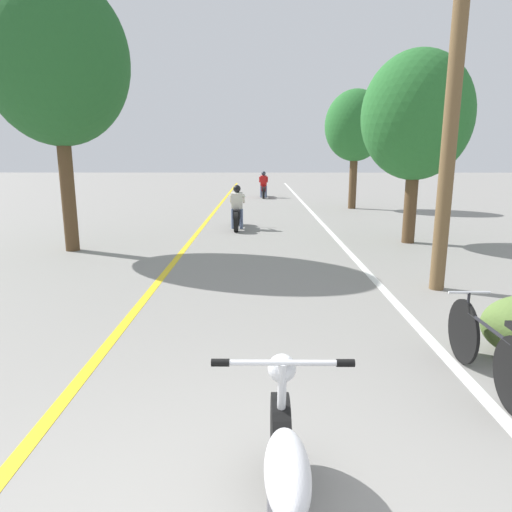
# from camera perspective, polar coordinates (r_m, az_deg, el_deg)

# --- Properties ---
(lane_stripe_center) EXTENTS (0.14, 48.00, 0.01)m
(lane_stripe_center) POSITION_cam_1_polar(r_m,az_deg,el_deg) (14.31, -6.94, 3.41)
(lane_stripe_center) COLOR yellow
(lane_stripe_center) RESTS_ON ground
(lane_stripe_edge) EXTENTS (0.14, 48.00, 0.01)m
(lane_stripe_edge) POSITION_cam_1_polar(r_m,az_deg,el_deg) (14.36, 8.89, 3.38)
(lane_stripe_edge) COLOR white
(lane_stripe_edge) RESTS_ON ground
(utility_pole) EXTENTS (1.10, 0.24, 7.22)m
(utility_pole) POSITION_cam_1_polar(r_m,az_deg,el_deg) (8.24, 23.80, 21.77)
(utility_pole) COLOR brown
(utility_pole) RESTS_ON ground
(roadside_tree_right_near) EXTENTS (2.74, 2.46, 4.76)m
(roadside_tree_right_near) POSITION_cam_1_polar(r_m,az_deg,el_deg) (12.44, 19.46, 16.09)
(roadside_tree_right_near) COLOR #513A23
(roadside_tree_right_near) RESTS_ON ground
(roadside_tree_right_far) EXTENTS (2.53, 2.28, 4.91)m
(roadside_tree_right_far) POSITION_cam_1_polar(r_m,az_deg,el_deg) (20.08, 12.32, 15.56)
(roadside_tree_right_far) COLOR #513A23
(roadside_tree_right_far) RESTS_ON ground
(roadside_tree_left) EXTENTS (3.20, 2.88, 6.11)m
(roadside_tree_left) POSITION_cam_1_polar(r_m,az_deg,el_deg) (11.78, -23.68, 21.33)
(roadside_tree_left) COLOR #513A23
(roadside_tree_left) RESTS_ON ground
(motorcycle_foreground) EXTENTS (0.87, 2.09, 1.02)m
(motorcycle_foreground) POSITION_cam_1_polar(r_m,az_deg,el_deg) (2.73, 3.81, -28.51)
(motorcycle_foreground) COLOR black
(motorcycle_foreground) RESTS_ON ground
(motorcycle_rider_lead) EXTENTS (0.50, 1.96, 1.35)m
(motorcycle_rider_lead) POSITION_cam_1_polar(r_m,az_deg,el_deg) (14.23, -2.38, 5.52)
(motorcycle_rider_lead) COLOR black
(motorcycle_rider_lead) RESTS_ON ground
(motorcycle_rider_far) EXTENTS (0.50, 2.04, 1.40)m
(motorcycle_rider_far) POSITION_cam_1_polar(r_m,az_deg,el_deg) (24.98, 0.95, 8.55)
(motorcycle_rider_far) COLOR black
(motorcycle_rider_far) RESTS_ON ground
(bicycle_parked) EXTENTS (0.44, 1.75, 0.83)m
(bicycle_parked) POSITION_cam_1_polar(r_m,az_deg,el_deg) (5.08, 26.89, -10.33)
(bicycle_parked) COLOR black
(bicycle_parked) RESTS_ON ground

